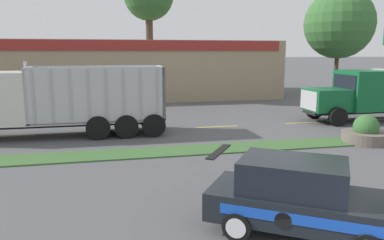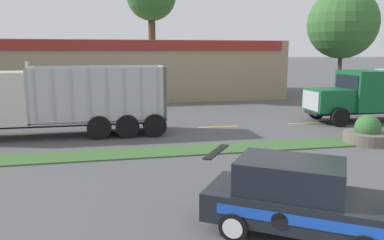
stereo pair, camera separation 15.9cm
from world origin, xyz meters
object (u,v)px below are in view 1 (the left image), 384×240
dump_truck_lead (379,95)px  dump_truck_mid (23,104)px  stone_planter (366,133)px  rally_car (299,197)px

dump_truck_lead → dump_truck_mid: bearing=-178.4°
stone_planter → dump_truck_mid: bearing=164.1°
dump_truck_mid → rally_car: 14.34m
rally_car → stone_planter: bearing=45.1°
rally_car → stone_planter: rally_car is taller
rally_car → stone_planter: 10.36m
dump_truck_lead → dump_truck_mid: (-20.08, -0.58, 0.09)m
stone_planter → rally_car: bearing=-134.9°
dump_truck_mid → stone_planter: bearing=-15.9°
rally_car → stone_planter: (7.30, 7.34, -0.43)m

